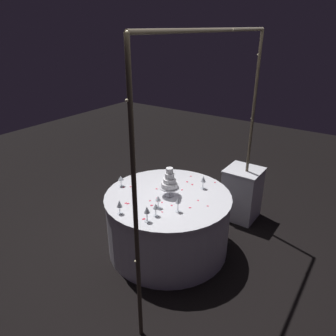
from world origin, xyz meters
The scene contains 34 objects.
ground_plane centered at (0.00, 0.00, 0.00)m, with size 12.00×12.00×0.00m, color black.
decorative_arch centered at (0.00, 0.49, 1.63)m, with size 2.32×0.05×2.50m.
main_table centered at (0.00, 0.00, 0.37)m, with size 1.46×1.46×0.73m.
side_table centered at (-1.17, 0.45, 0.37)m, with size 0.47×0.47×0.74m.
tiered_cake centered at (-0.01, 0.02, 0.90)m, with size 0.22×0.22×0.34m.
wine_glass_0 centered at (0.23, 0.28, 0.85)m, with size 0.06×0.06×0.17m.
wine_glass_1 centered at (-0.38, 0.25, 0.85)m, with size 0.06×0.06×0.16m.
wine_glass_2 centered at (0.28, 0.07, 0.84)m, with size 0.06×0.06×0.14m.
wine_glass_3 centered at (0.13, -0.60, 0.83)m, with size 0.07×0.07×0.13m.
wine_glass_4 centered at (0.60, -0.19, 0.84)m, with size 0.06×0.06×0.16m.
wine_glass_5 centered at (0.56, 0.13, 0.86)m, with size 0.06×0.06×0.17m.
wine_glass_6 centered at (0.42, 0.14, 0.84)m, with size 0.06×0.06×0.14m.
rose_petal_0 centered at (0.17, 0.16, 0.73)m, with size 0.03×0.02×0.00m, color #E02D47.
rose_petal_1 centered at (0.41, -0.28, 0.73)m, with size 0.03×0.02×0.00m, color #E02D47.
rose_petal_2 centered at (-0.53, -0.32, 0.73)m, with size 0.03×0.02×0.00m, color #E02D47.
rose_petal_3 centered at (0.22, -0.09, 0.73)m, with size 0.03×0.02×0.00m, color #E02D47.
rose_petal_4 centered at (0.17, 0.04, 0.73)m, with size 0.03×0.02×0.00m, color #E02D47.
rose_petal_5 centered at (-0.39, 0.09, 0.73)m, with size 0.03×0.02×0.00m, color #E02D47.
rose_petal_6 centered at (-0.05, -0.20, 0.73)m, with size 0.03×0.02×0.00m, color #E02D47.
rose_petal_7 centered at (0.18, -0.01, 0.73)m, with size 0.04×0.03×0.00m, color #E02D47.
rose_petal_8 centered at (-0.60, 0.29, 0.73)m, with size 0.03×0.02×0.00m, color #E02D47.
rose_petal_9 centered at (0.33, 0.15, 0.73)m, with size 0.02×0.02×0.00m, color #E02D47.
rose_petal_10 centered at (0.55, 0.08, 0.73)m, with size 0.04×0.03×0.00m, color #E02D47.
rose_petal_11 centered at (0.09, 0.35, 0.73)m, with size 0.03×0.02×0.00m, color #E02D47.
rose_petal_12 centered at (-0.20, 0.06, 0.73)m, with size 0.03×0.02×0.00m, color #E02D47.
rose_petal_13 centered at (-0.58, -0.04, 0.73)m, with size 0.03×0.02×0.00m, color #E02D47.
rose_petal_14 centered at (-0.42, 0.00, 0.73)m, with size 0.04×0.02×0.00m, color #E02D47.
rose_petal_15 centered at (0.08, -0.49, 0.73)m, with size 0.03×0.02×0.00m, color #E02D47.
rose_petal_16 centered at (0.15, -0.55, 0.73)m, with size 0.03×0.02×0.00m, color #E02D47.
rose_petal_17 centered at (0.41, -0.25, 0.73)m, with size 0.03×0.02×0.00m, color #E02D47.
rose_petal_18 centered at (-0.05, 0.49, 0.73)m, with size 0.03×0.02×0.00m, color #E02D47.
rose_petal_19 centered at (0.29, -0.02, 0.73)m, with size 0.03×0.02×0.00m, color #E02D47.
rose_petal_20 centered at (-0.09, 0.34, 0.73)m, with size 0.03×0.02×0.00m, color #E02D47.
rose_petal_21 centered at (0.12, -0.06, 0.73)m, with size 0.04×0.03×0.00m, color #E02D47.
Camera 1 is at (2.65, 1.84, 2.52)m, focal length 34.21 mm.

